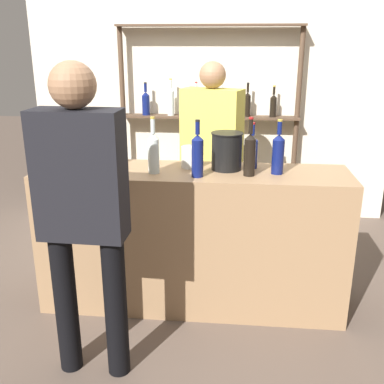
{
  "coord_description": "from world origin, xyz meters",
  "views": [
    {
      "loc": [
        0.28,
        -2.81,
        1.78
      ],
      "look_at": [
        0.0,
        0.0,
        0.83
      ],
      "focal_mm": 42.0,
      "sensor_mm": 36.0,
      "label": 1
    }
  ],
  "objects": [
    {
      "name": "counter_bottle_1",
      "position": [
        0.05,
        -0.13,
        1.12
      ],
      "size": [
        0.07,
        0.07,
        0.36
      ],
      "color": "#0F1956",
      "rests_on": "bar_counter"
    },
    {
      "name": "counter_bottle_4",
      "position": [
        -0.6,
        0.02,
        1.1
      ],
      "size": [
        0.09,
        0.09,
        0.32
      ],
      "color": "#0F1956",
      "rests_on": "bar_counter"
    },
    {
      "name": "ice_bucket",
      "position": [
        0.22,
        0.06,
        1.1
      ],
      "size": [
        0.21,
        0.21,
        0.24
      ],
      "color": "black",
      "rests_on": "bar_counter"
    },
    {
      "name": "counter_bottle_5",
      "position": [
        0.37,
        -0.07,
        1.12
      ],
      "size": [
        0.07,
        0.07,
        0.37
      ],
      "color": "black",
      "rests_on": "bar_counter"
    },
    {
      "name": "customer_left",
      "position": [
        -0.48,
        -0.75,
        1.0
      ],
      "size": [
        0.45,
        0.22,
        1.7
      ],
      "rotation": [
        0.0,
        0.0,
        1.54
      ],
      "color": "black",
      "rests_on": "ground_plane"
    },
    {
      "name": "counter_bottle_2",
      "position": [
        0.39,
        0.11,
        1.1
      ],
      "size": [
        0.08,
        0.08,
        0.3
      ],
      "color": "#0F1956",
      "rests_on": "bar_counter"
    },
    {
      "name": "back_shelf",
      "position": [
        -0.02,
        1.67,
        1.25
      ],
      "size": [
        1.78,
        0.18,
        1.94
      ],
      "color": "#4C3828",
      "rests_on": "ground_plane"
    },
    {
      "name": "ground_plane",
      "position": [
        0.0,
        0.0,
        0.0
      ],
      "size": [
        16.0,
        16.0,
        0.0
      ],
      "primitive_type": "plane",
      "color": "brown"
    },
    {
      "name": "cork_jar",
      "position": [
        -0.02,
        0.08,
        1.05
      ],
      "size": [
        0.12,
        0.12,
        0.14
      ],
      "color": "silver",
      "rests_on": "bar_counter"
    },
    {
      "name": "counter_bottle_3",
      "position": [
        -0.24,
        -0.07,
        1.11
      ],
      "size": [
        0.07,
        0.07,
        0.36
      ],
      "color": "silver",
      "rests_on": "bar_counter"
    },
    {
      "name": "bar_counter",
      "position": [
        0.0,
        0.0,
        0.49
      ],
      "size": [
        2.05,
        0.51,
        0.98
      ],
      "primitive_type": "cube",
      "color": "#997551",
      "rests_on": "ground_plane"
    },
    {
      "name": "back_wall",
      "position": [
        0.0,
        1.85,
        1.4
      ],
      "size": [
        3.65,
        0.12,
        2.8
      ],
      "primitive_type": "cube",
      "color": "beige",
      "rests_on": "ground_plane"
    },
    {
      "name": "counter_bottle_0",
      "position": [
        0.55,
        -0.01,
        1.11
      ],
      "size": [
        0.08,
        0.08,
        0.35
      ],
      "color": "#0F1956",
      "rests_on": "bar_counter"
    },
    {
      "name": "server_behind_counter",
      "position": [
        0.08,
        0.88,
        0.94
      ],
      "size": [
        0.54,
        0.37,
        1.63
      ],
      "rotation": [
        0.0,
        0.0,
        -1.91
      ],
      "color": "brown",
      "rests_on": "ground_plane"
    }
  ]
}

